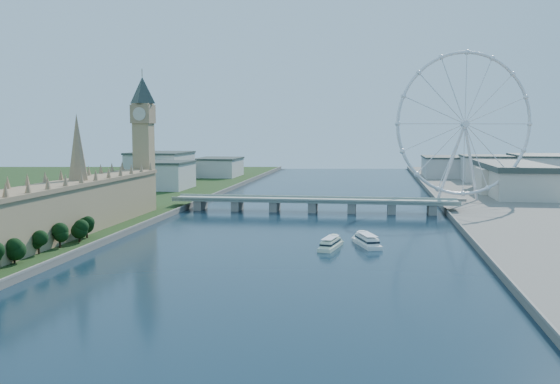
# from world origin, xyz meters

# --- Properties ---
(ground) EXTENTS (2000.00, 2000.00, 0.00)m
(ground) POSITION_xyz_m (0.00, 0.00, 0.00)
(ground) COLOR #173240
(ground) RESTS_ON ground
(parliament_range) EXTENTS (24.00, 200.00, 70.00)m
(parliament_range) POSITION_xyz_m (-128.00, 170.00, 18.48)
(parliament_range) COLOR tan
(parliament_range) RESTS_ON ground
(big_ben) EXTENTS (20.02, 20.02, 110.00)m
(big_ben) POSITION_xyz_m (-128.00, 278.00, 66.57)
(big_ben) COLOR tan
(big_ben) RESTS_ON ground
(westminster_bridge) EXTENTS (220.00, 22.00, 9.50)m
(westminster_bridge) POSITION_xyz_m (0.00, 300.00, 6.63)
(westminster_bridge) COLOR gray
(westminster_bridge) RESTS_ON ground
(london_eye) EXTENTS (113.60, 39.12, 124.30)m
(london_eye) POSITION_xyz_m (119.98, 355.08, 67.52)
(london_eye) COLOR silver
(london_eye) RESTS_ON ground
(county_hall) EXTENTS (54.00, 144.00, 35.00)m
(county_hall) POSITION_xyz_m (175.00, 430.00, 0.00)
(county_hall) COLOR beige
(county_hall) RESTS_ON ground
(city_skyline) EXTENTS (505.00, 280.00, 32.00)m
(city_skyline) POSITION_xyz_m (39.22, 560.08, 16.96)
(city_skyline) COLOR beige
(city_skyline) RESTS_ON ground
(tour_boat_near) EXTENTS (13.11, 30.24, 6.48)m
(tour_boat_near) POSITION_xyz_m (23.60, 151.72, 0.00)
(tour_boat_near) COLOR silver
(tour_boat_near) RESTS_ON ground
(tour_boat_far) EXTENTS (18.10, 33.13, 7.13)m
(tour_boat_far) POSITION_xyz_m (43.01, 161.67, 0.00)
(tour_boat_far) COLOR white
(tour_boat_far) RESTS_ON ground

